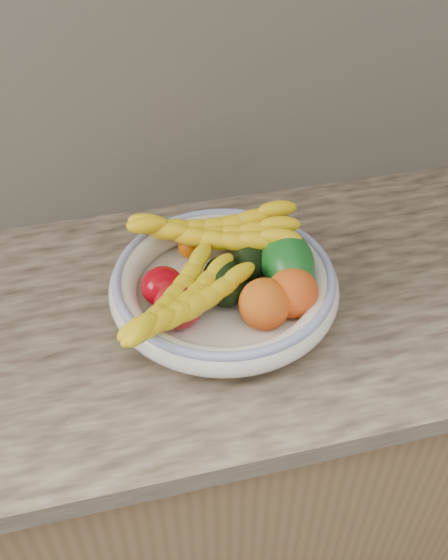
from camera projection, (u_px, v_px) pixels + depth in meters
kitchen_counter at (221, 436)px, 1.40m from camera, size 2.44×0.66×1.40m
fruit_bowl at (224, 285)px, 1.06m from camera, size 0.39×0.39×0.08m
clementine_back_left at (191, 247)px, 1.13m from camera, size 0.05×0.05×0.04m
clementine_back_right at (233, 237)px, 1.15m from camera, size 0.06×0.06×0.05m
tomato_left at (163, 286)px, 1.03m from camera, size 0.10×0.10×0.07m
tomato_near_left at (178, 306)px, 1.00m from camera, size 0.11×0.11×0.07m
avocado_center at (224, 282)px, 1.04m from camera, size 0.08×0.11×0.07m
avocado_right at (252, 258)px, 1.09m from camera, size 0.11×0.12×0.07m
green_mango at (287, 262)px, 1.06m from camera, size 0.12×0.14×0.12m
peach_front at (265, 304)px, 1.00m from camera, size 0.09×0.09×0.09m
peach_right at (293, 293)px, 1.01m from camera, size 0.11×0.11×0.08m
banana_bunch_back at (214, 236)px, 1.09m from camera, size 0.33×0.19×0.09m
banana_bunch_front at (182, 305)px, 0.97m from camera, size 0.29×0.27×0.08m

